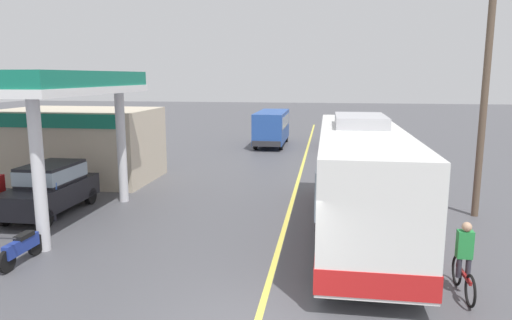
% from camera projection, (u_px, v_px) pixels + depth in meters
% --- Properties ---
extents(ground, '(120.00, 120.00, 0.00)m').
position_uv_depth(ground, '(305.00, 158.00, 28.67)').
color(ground, '#4C4C51').
extents(lane_divider_stripe, '(0.16, 50.00, 0.01)m').
position_uv_depth(lane_divider_stripe, '(300.00, 174.00, 23.80)').
color(lane_divider_stripe, '#D8CC4C').
rests_on(lane_divider_stripe, ground).
extents(coach_bus_main, '(2.60, 11.04, 3.69)m').
position_uv_depth(coach_bus_main, '(360.00, 181.00, 14.60)').
color(coach_bus_main, white).
rests_on(coach_bus_main, ground).
extents(gas_station_roadside, '(9.10, 11.95, 5.10)m').
position_uv_depth(gas_station_roadside, '(55.00, 130.00, 20.28)').
color(gas_station_roadside, '#147259').
rests_on(gas_station_roadside, ground).
extents(car_at_pump, '(1.70, 4.20, 1.82)m').
position_uv_depth(car_at_pump, '(50.00, 186.00, 16.92)').
color(car_at_pump, black).
rests_on(car_at_pump, ground).
extents(minibus_opposing_lane, '(2.04, 6.13, 2.44)m').
position_uv_depth(minibus_opposing_lane, '(272.00, 125.00, 33.57)').
color(minibus_opposing_lane, '#264C9E').
rests_on(minibus_opposing_lane, ground).
extents(cyclist_on_shoulder, '(0.34, 1.82, 1.72)m').
position_uv_depth(cyclist_on_shoulder, '(464.00, 262.00, 10.62)').
color(cyclist_on_shoulder, black).
rests_on(cyclist_on_shoulder, ground).
extents(motorcycle_parked_forecourt, '(0.55, 1.80, 0.92)m').
position_uv_depth(motorcycle_parked_forecourt, '(22.00, 247.00, 12.46)').
color(motorcycle_parked_forecourt, black).
rests_on(motorcycle_parked_forecourt, ground).
extents(pedestrian_near_pump, '(0.55, 0.22, 1.66)m').
position_uv_depth(pedestrian_near_pump, '(50.00, 195.00, 16.04)').
color(pedestrian_near_pump, '#33333F').
rests_on(pedestrian_near_pump, ground).
extents(car_trailing_behind_bus, '(1.70, 4.20, 1.82)m').
position_uv_depth(car_trailing_behind_bus, '(341.00, 132.00, 33.14)').
color(car_trailing_behind_bus, maroon).
rests_on(car_trailing_behind_bus, ground).
extents(utility_pole_roadside, '(1.80, 0.24, 8.47)m').
position_uv_depth(utility_pole_roadside, '(485.00, 91.00, 16.01)').
color(utility_pole_roadside, brown).
rests_on(utility_pole_roadside, ground).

